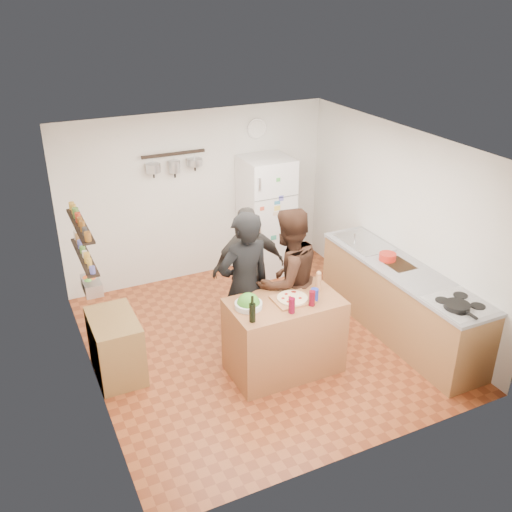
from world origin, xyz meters
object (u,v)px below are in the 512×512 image
prep_island (284,336)px  salt_canister (314,295)px  wine_bottle (252,313)px  person_center (288,280)px  side_table (116,346)px  fridge (266,216)px  skillet (457,306)px  person_back (249,268)px  counter_run (400,301)px  wall_clock (257,129)px  red_bowl (388,257)px  person_left (244,287)px  pepper_mill (318,283)px  salad_bowl (248,305)px

prep_island → salt_canister: size_ratio=8.94×
wine_bottle → person_center: 1.01m
side_table → fridge: bearing=31.1°
wine_bottle → person_center: size_ratio=0.11×
person_center → skillet: (1.32, -1.37, 0.05)m
person_back → counter_run: 1.95m
prep_island → person_center: person_center is taller
wall_clock → side_table: (-2.69, -1.95, -1.78)m
red_bowl → wall_clock: (-0.70, 2.36, 1.19)m
salt_canister → red_bowl: bearing=19.0°
person_left → fridge: size_ratio=1.03×
fridge → side_table: (-2.69, -1.62, -0.54)m
pepper_mill → person_left: person_left is taller
person_back → skillet: 2.54m
salad_bowl → side_table: size_ratio=0.37×
wine_bottle → wall_clock: (1.44, 2.92, 1.14)m
skillet → side_table: bearing=153.3°
prep_island → pepper_mill: bearing=6.3°
person_center → wall_clock: 2.68m
person_left → person_center: person_left is taller
salt_canister → person_back: person_back is taller
person_back → pepper_mill: bearing=115.6°
person_back → skillet: person_back is taller
person_center → side_table: person_center is taller
person_left → skillet: (1.87, -1.41, 0.02)m
person_back → side_table: bearing=16.1°
salad_bowl → person_left: size_ratio=0.16×
skillet → fridge: 3.37m
fridge → salt_canister: bearing=-104.4°
pepper_mill → salt_canister: size_ratio=1.42×
wall_clock → red_bowl: bearing=-73.5°
pepper_mill → person_left: (-0.73, 0.42, -0.09)m
wine_bottle → salt_canister: size_ratio=1.48×
person_center → person_back: 0.70m
red_bowl → person_back: bearing=154.5°
salad_bowl → person_back: person_back is taller
skillet → red_bowl: red_bowl is taller
person_left → person_center: (0.54, -0.04, -0.02)m
salad_bowl → wall_clock: bearing=62.9°
person_left → person_back: person_left is taller
wine_bottle → salt_canister: wine_bottle is taller
prep_island → counter_run: bearing=2.4°
fridge → salad_bowl: bearing=-120.3°
wall_clock → person_center: bearing=-106.5°
red_bowl → pepper_mill: bearing=-166.2°
red_bowl → side_table: size_ratio=0.27×
person_left → wall_clock: wall_clock is taller
salad_bowl → person_center: person_center is taller
salt_canister → side_table: size_ratio=0.17×
salad_bowl → wall_clock: size_ratio=1.00×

